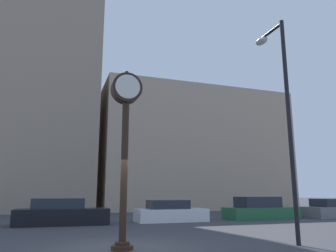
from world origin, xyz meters
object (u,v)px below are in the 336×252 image
car_green (260,210)px  car_black (62,214)px  street_clock (125,126)px  car_grey (333,210)px  car_white (170,212)px  street_lamp_right (280,95)px

car_green → car_black: bearing=178.7°
street_clock → car_grey: 17.72m
car_white → car_grey: size_ratio=0.99×
street_lamp_right → street_clock: bearing=173.7°
car_green → car_grey: bearing=-6.9°
car_black → street_clock: bearing=-78.2°
car_green → car_grey: car_green is taller
street_clock → street_lamp_right: 5.40m
car_white → street_lamp_right: size_ratio=0.54×
car_grey → car_black: bearing=176.9°
car_black → car_white: 5.83m
car_black → car_grey: size_ratio=1.14×
street_clock → street_lamp_right: size_ratio=0.71×
car_black → street_lamp_right: street_lamp_right is taller
street_clock → car_black: bearing=100.1°
street_clock → car_white: street_clock is taller
car_white → car_green: 5.90m
street_clock → car_green: (10.25, 8.46, -2.94)m
car_black → car_grey: car_black is taller
car_black → car_grey: (16.99, -0.30, -0.04)m
car_black → car_grey: 17.00m
car_white → street_clock: bearing=-117.0°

